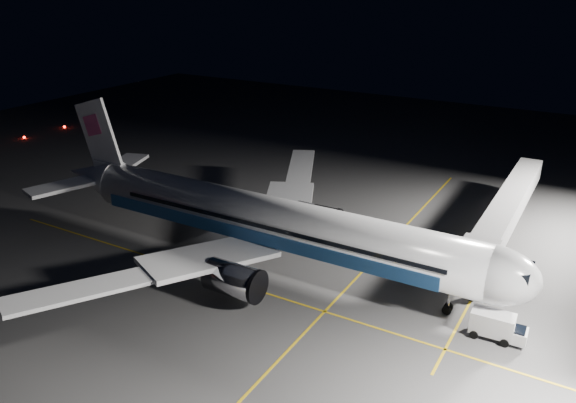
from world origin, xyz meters
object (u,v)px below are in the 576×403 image
(service_truck, at_px, (498,326))
(safety_cone_b, at_px, (292,247))
(safety_cone_a, at_px, (255,238))
(jet_bridge, at_px, (505,211))
(baggage_tug, at_px, (246,212))
(safety_cone_c, at_px, (322,256))
(airliner, at_px, (262,220))

(service_truck, xyz_separation_m, safety_cone_b, (-25.13, 6.18, -1.08))
(safety_cone_a, height_order, safety_cone_b, safety_cone_a)
(jet_bridge, bearing_deg, service_truck, -80.04)
(jet_bridge, relative_size, safety_cone_a, 51.15)
(service_truck, height_order, baggage_tug, service_truck)
(service_truck, xyz_separation_m, baggage_tug, (-35.38, 11.34, -0.48))
(safety_cone_a, distance_m, safety_cone_c, 9.48)
(baggage_tug, xyz_separation_m, safety_cone_a, (4.94, -5.36, -0.53))
(baggage_tug, distance_m, safety_cone_c, 15.40)
(safety_cone_c, bearing_deg, service_truck, -15.93)
(airliner, relative_size, safety_cone_b, 111.91)
(jet_bridge, relative_size, baggage_tug, 11.92)
(airliner, xyz_separation_m, safety_cone_c, (5.63, 4.00, -4.89))
(jet_bridge, xyz_separation_m, service_truck, (3.52, -20.04, -3.23))
(jet_bridge, relative_size, safety_cone_c, 62.49)
(safety_cone_b, distance_m, safety_cone_c, 4.17)
(baggage_tug, height_order, safety_cone_a, baggage_tug)
(airliner, relative_size, safety_cone_a, 91.42)
(service_truck, relative_size, baggage_tug, 1.74)
(airliner, distance_m, safety_cone_a, 7.35)
(jet_bridge, height_order, safety_cone_a, jet_bridge)
(airliner, relative_size, service_truck, 12.26)
(jet_bridge, distance_m, safety_cone_a, 30.67)
(safety_cone_b, xyz_separation_m, safety_cone_c, (4.17, -0.19, 0.00))
(safety_cone_b, relative_size, safety_cone_c, 1.00)
(airliner, distance_m, service_truck, 26.94)
(airliner, bearing_deg, jet_bridge, 38.04)
(jet_bridge, distance_m, safety_cone_c, 22.81)
(safety_cone_b, bearing_deg, safety_cone_a, -177.94)
(airliner, height_order, jet_bridge, airliner)
(safety_cone_b, bearing_deg, jet_bridge, 32.68)
(jet_bridge, distance_m, safety_cone_b, 26.03)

